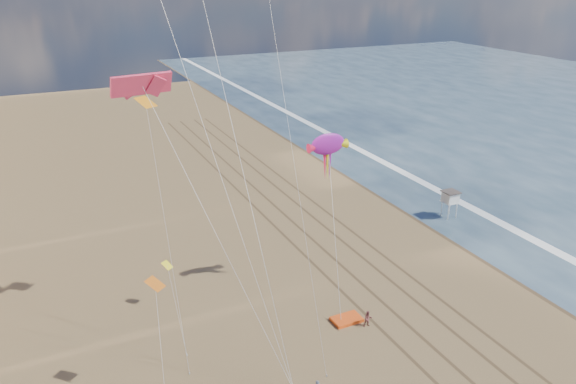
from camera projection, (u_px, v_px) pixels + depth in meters
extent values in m
plane|color=#42301E|center=(411.00, 194.00, 73.90)|extent=(260.00, 260.00, 0.00)
plane|color=white|center=(436.00, 189.00, 75.54)|extent=(260.00, 260.00, 0.00)
cube|color=brown|center=(308.00, 258.00, 57.60)|extent=(0.28, 120.00, 0.01)
cube|color=brown|center=(328.00, 254.00, 58.54)|extent=(0.28, 120.00, 0.01)
cube|color=brown|center=(352.00, 248.00, 59.63)|extent=(0.28, 120.00, 0.01)
cube|color=brown|center=(369.00, 245.00, 60.48)|extent=(0.28, 120.00, 0.01)
cylinder|color=white|center=(448.00, 213.00, 66.09)|extent=(0.12, 0.12, 1.83)
cylinder|color=white|center=(456.00, 211.00, 66.56)|extent=(0.12, 0.12, 1.83)
cylinder|color=white|center=(441.00, 209.00, 67.11)|extent=(0.12, 0.12, 1.83)
cylinder|color=white|center=(450.00, 207.00, 67.59)|extent=(0.12, 0.12, 1.83)
cube|color=white|center=(450.00, 202.00, 66.44)|extent=(1.63, 1.63, 0.12)
cube|color=white|center=(450.00, 197.00, 66.21)|extent=(1.53, 1.53, 1.12)
cube|color=#473D38|center=(451.00, 192.00, 65.97)|extent=(1.83, 1.83, 0.10)
cube|color=#FF5215|center=(347.00, 319.00, 47.37)|extent=(2.54, 1.65, 0.28)
ellipsoid|color=purple|center=(328.00, 144.00, 48.43)|extent=(3.81, 0.71, 2.26)
cone|color=red|center=(314.00, 148.00, 47.96)|extent=(1.02, 0.85, 0.85)
cone|color=yellow|center=(341.00, 144.00, 49.02)|extent=(1.02, 0.85, 0.85)
cylinder|color=silver|center=(334.00, 237.00, 47.90)|extent=(0.03, 0.03, 14.54)
imported|color=#8D4747|center=(368.00, 319.00, 46.44)|extent=(0.80, 0.67, 1.45)
cube|color=#E63355|center=(142.00, 84.00, 37.74)|extent=(4.29, 1.45, 1.47)
plane|color=orange|center=(146.00, 102.00, 42.67)|extent=(2.02, 1.97, 0.65)
plane|color=yellow|center=(167.00, 265.00, 48.19)|extent=(1.20, 1.17, 0.51)
plane|color=#D16113|center=(155.00, 284.00, 36.68)|extent=(1.60, 1.58, 0.57)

